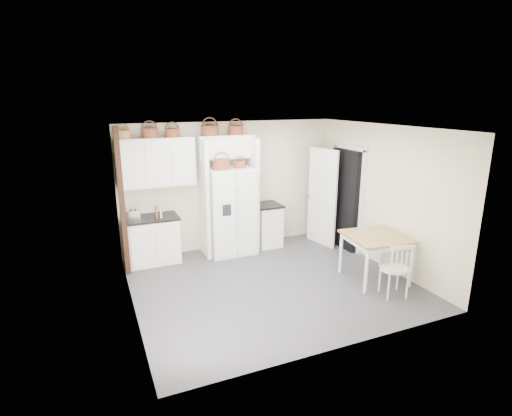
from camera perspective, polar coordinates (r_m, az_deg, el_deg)
name	(u,v)px	position (r m, az deg, el deg)	size (l,w,h in m)	color
floor	(271,283)	(6.92, 2.18, -10.64)	(4.50, 4.50, 0.00)	#2C2C2C
ceiling	(273,128)	(6.24, 2.43, 11.36)	(4.50, 4.50, 0.00)	white
wall_back	(231,186)	(8.26, -3.65, 3.22)	(4.50, 4.50, 0.00)	beige
wall_left	(127,226)	(5.90, -17.90, -2.51)	(4.00, 4.00, 0.00)	beige
wall_right	(383,197)	(7.67, 17.69, 1.57)	(4.00, 4.00, 0.00)	beige
refrigerator	(230,211)	(7.96, -3.68, -0.43)	(0.90, 0.72, 1.74)	white
base_cab_left	(153,241)	(7.83, -14.48, -4.55)	(0.93, 0.59, 0.86)	white
base_cab_right	(267,226)	(8.47, 1.60, -2.52)	(0.49, 0.59, 0.87)	white
dining_table	(375,257)	(7.19, 16.59, -6.79)	(0.96, 0.96, 0.80)	brown
windsor_chair	(395,269)	(6.70, 19.19, -8.20)	(0.44, 0.40, 0.91)	white
counter_left	(152,218)	(7.69, -14.70, -1.39)	(0.97, 0.63, 0.04)	black
counter_right	(267,205)	(8.34, 1.62, 0.44)	(0.53, 0.63, 0.04)	black
toaster	(133,215)	(7.60, -17.13, -0.94)	(0.25, 0.14, 0.17)	silver
cookbook_red	(156,212)	(7.59, -14.06, -0.56)	(0.03, 0.15, 0.22)	#993422
cookbook_cream	(161,211)	(7.60, -13.45, -0.44)	(0.03, 0.15, 0.23)	beige
basket_upper_a	(123,135)	(7.50, -18.46, 9.92)	(0.26, 0.26, 0.15)	#A05C39
basket_upper_b	(150,133)	(7.55, -14.91, 10.33)	(0.29, 0.29, 0.17)	maroon
basket_upper_c	(172,133)	(7.62, -11.89, 10.48)	(0.27, 0.27, 0.15)	maroon
basket_bridge_a	(210,130)	(7.79, -6.62, 10.94)	(0.34, 0.34, 0.19)	maroon
basket_bridge_b	(236,130)	(7.96, -2.91, 11.05)	(0.30, 0.30, 0.17)	maroon
basket_fridge_a	(221,165)	(7.60, -4.98, 6.19)	(0.33, 0.33, 0.18)	maroon
basket_fridge_b	(240,165)	(7.72, -2.33, 6.18)	(0.23, 0.23, 0.12)	maroon
upper_cabinet	(156,162)	(7.63, -14.03, 6.36)	(1.40, 0.34, 0.90)	white
bridge_cabinet	(226,147)	(7.92, -4.37, 8.73)	(1.12, 0.34, 0.45)	white
fridge_panel_left	(204,199)	(7.82, -7.45, 1.30)	(0.08, 0.60, 2.30)	white
fridge_panel_right	(252,194)	(8.14, -0.53, 2.00)	(0.08, 0.60, 2.30)	white
trim_post	(122,204)	(7.20, -18.59, 0.61)	(0.09, 0.09, 2.60)	black
doorway_void	(346,199)	(8.44, 12.70, 1.22)	(0.18, 0.85, 2.05)	black
door_slab	(322,197)	(8.51, 9.42, 1.51)	(0.80, 0.04, 2.05)	white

